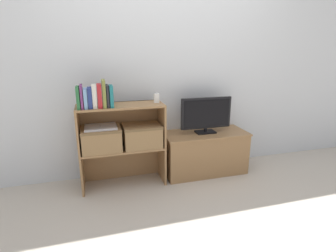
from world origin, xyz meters
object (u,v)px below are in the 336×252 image
at_px(tv_stand, 204,152).
at_px(baby_monitor, 157,98).
at_px(book_olive, 104,94).
at_px(storage_basket_right, 142,134).
at_px(book_charcoal, 108,96).
at_px(book_forest, 78,98).
at_px(book_plum, 82,97).
at_px(storage_basket_left, 101,138).
at_px(laptop, 101,127).
at_px(book_navy, 90,98).
at_px(book_teal, 111,96).
at_px(book_skyblue, 86,98).
at_px(book_crimson, 99,96).
at_px(book_ivory, 94,96).
at_px(tv, 206,114).

height_order(tv_stand, baby_monitor, baby_monitor).
xyz_separation_m(book_olive, storage_basket_right, (0.36, 0.05, -0.45)).
bearing_deg(book_charcoal, tv_stand, 5.63).
xyz_separation_m(book_forest, book_charcoal, (0.26, 0.00, 0.00)).
bearing_deg(book_plum, tv_stand, 4.62).
height_order(storage_basket_left, laptop, laptop).
relative_size(book_olive, storage_basket_left, 0.67).
bearing_deg(book_charcoal, book_olive, 180.00).
height_order(book_plum, laptop, book_plum).
distance_m(book_navy, book_olive, 0.13).
bearing_deg(book_navy, tv_stand, 4.89).
xyz_separation_m(tv_stand, book_charcoal, (-1.06, -0.10, 0.73)).
bearing_deg(book_olive, book_plum, -180.00).
relative_size(book_forest, book_olive, 0.80).
distance_m(book_olive, storage_basket_right, 0.58).
height_order(book_olive, book_charcoal, book_olive).
bearing_deg(book_forest, storage_basket_right, 5.28).
bearing_deg(book_forest, book_plum, -0.00).
xyz_separation_m(book_charcoal, book_teal, (0.03, 0.00, -0.00)).
xyz_separation_m(book_navy, baby_monitor, (0.65, 0.07, -0.05)).
height_order(tv_stand, book_skyblue, book_skyblue).
bearing_deg(book_charcoal, storage_basket_right, 9.53).
xyz_separation_m(book_charcoal, storage_basket_right, (0.32, 0.05, -0.43)).
relative_size(book_crimson, laptop, 0.71).
height_order(book_charcoal, baby_monitor, book_charcoal).
xyz_separation_m(book_olive, laptop, (-0.05, 0.05, -0.34)).
xyz_separation_m(book_crimson, storage_basket_left, (-0.01, 0.05, -0.43)).
height_order(book_charcoal, laptop, book_charcoal).
distance_m(book_olive, book_charcoal, 0.04).
bearing_deg(book_crimson, book_teal, 0.00).
bearing_deg(book_ivory, tv_stand, 5.06).
bearing_deg(book_forest, laptop, 16.80).
bearing_deg(storage_basket_left, book_ivory, -123.29).
distance_m(baby_monitor, laptop, 0.63).
height_order(book_skyblue, storage_basket_left, book_skyblue).
relative_size(book_forest, book_crimson, 0.94).
bearing_deg(book_crimson, book_charcoal, 0.00).
bearing_deg(book_ivory, book_skyblue, 180.00).
distance_m(book_teal, storage_basket_right, 0.52).
bearing_deg(tv, laptop, -177.57).
bearing_deg(book_forest, baby_monitor, 5.27).
xyz_separation_m(book_olive, book_teal, (0.07, 0.00, -0.03)).
distance_m(tv_stand, storage_basket_right, 0.80).
height_order(book_skyblue, book_ivory, book_ivory).
bearing_deg(book_navy, book_skyblue, 180.00).
distance_m(book_crimson, book_olive, 0.05).
xyz_separation_m(book_plum, book_teal, (0.27, 0.00, -0.01)).
bearing_deg(storage_basket_left, baby_monitor, 1.50).
distance_m(tv, book_skyblue, 1.29).
relative_size(book_charcoal, storage_basket_right, 0.54).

